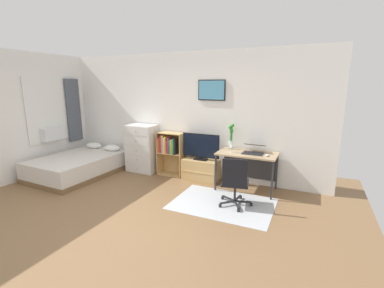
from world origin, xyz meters
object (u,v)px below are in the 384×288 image
bookshelf (170,149)px  television (201,147)px  bed (80,165)px  desk (248,158)px  tv_stand (201,170)px  wine_glass (232,146)px  dresser (142,148)px  computer_mouse (267,155)px  bamboo_vase (231,136)px  office_chair (235,181)px  laptop (254,149)px

bookshelf → television: television is taller
bed → desk: bearing=13.4°
tv_stand → wine_glass: (0.72, -0.21, 0.65)m
dresser → computer_mouse: dresser is taller
bed → bamboo_vase: bamboo_vase is taller
office_chair → dresser: bearing=148.1°
bed → laptop: laptop is taller
bed → laptop: 3.90m
computer_mouse → bookshelf: bearing=173.5°
bed → bookshelf: (1.88, 0.85, 0.37)m
bookshelf → desk: bearing=-2.6°
tv_stand → television: bearing=-90.0°
dresser → tv_stand: (1.49, 0.01, -0.33)m
wine_glass → bookshelf: bearing=170.5°
computer_mouse → dresser: bearing=176.2°
television → bamboo_vase: size_ratio=1.59×
office_chair → bamboo_vase: bamboo_vase is taller
bed → tv_stand: bed is taller
office_chair → bamboo_vase: bearing=99.7°
television → desk: size_ratio=0.73×
office_chair → computer_mouse: bearing=52.2°
bed → bookshelf: bookshelf is taller
television → desk: (1.01, -0.02, -0.13)m
bamboo_vase → bookshelf: bearing=-179.0°
dresser → desk: (2.50, -0.02, 0.05)m
tv_stand → computer_mouse: size_ratio=7.28×
desk → computer_mouse: size_ratio=10.73×
television → computer_mouse: size_ratio=7.83×
tv_stand → computer_mouse: computer_mouse is taller
office_chair → laptop: (0.10, 0.90, 0.35)m
bookshelf → wine_glass: bookshelf is taller
dresser → laptop: dresser is taller
tv_stand → laptop: 1.26m
bamboo_vase → laptop: bearing=-14.5°
office_chair → computer_mouse: 0.90m
desk → bamboo_vase: (-0.38, 0.11, 0.40)m
office_chair → bookshelf: bearing=139.7°
television → office_chair: size_ratio=0.95×
tv_stand → computer_mouse: (1.39, -0.21, 0.53)m
dresser → wine_glass: size_ratio=6.16×
bed → wine_glass: 3.50m
bed → wine_glass: (3.39, 0.60, 0.65)m
bookshelf → laptop: bookshelf is taller
bookshelf → bed: bearing=-155.6°
laptop → office_chair: bearing=-95.9°
bamboo_vase → wine_glass: bamboo_vase is taller
tv_stand → computer_mouse: 1.50m
tv_stand → bamboo_vase: bearing=6.2°
dresser → computer_mouse: bearing=-3.8°
bookshelf → computer_mouse: size_ratio=9.35×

